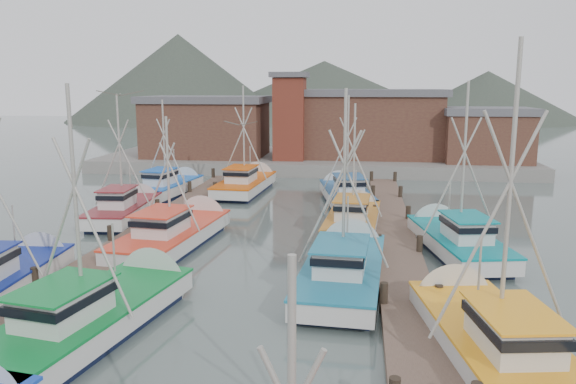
# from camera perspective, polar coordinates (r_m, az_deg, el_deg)

# --- Properties ---
(ground) EXTENTS (260.00, 260.00, 0.00)m
(ground) POSITION_cam_1_polar(r_m,az_deg,el_deg) (24.27, -5.03, -9.61)
(ground) COLOR #4B5B57
(ground) RESTS_ON ground
(dock_left) EXTENTS (2.30, 46.00, 1.50)m
(dock_left) POSITION_cam_1_polar(r_m,az_deg,el_deg) (30.01, -16.58, -5.61)
(dock_left) COLOR #4E3A30
(dock_left) RESTS_ON ground
(dock_right) EXTENTS (2.30, 46.00, 1.50)m
(dock_right) POSITION_cam_1_polar(r_m,az_deg,el_deg) (27.58, 11.29, -6.81)
(dock_right) COLOR #4E3A30
(dock_right) RESTS_ON ground
(quay) EXTENTS (44.00, 16.00, 1.20)m
(quay) POSITION_cam_1_polar(r_m,az_deg,el_deg) (59.93, 2.55, 3.20)
(quay) COLOR gray
(quay) RESTS_ON ground
(shed_left) EXTENTS (12.72, 8.48, 6.20)m
(shed_left) POSITION_cam_1_polar(r_m,az_deg,el_deg) (59.55, -8.27, 6.67)
(shed_left) COLOR brown
(shed_left) RESTS_ON quay
(shed_center) EXTENTS (14.84, 9.54, 6.90)m
(shed_center) POSITION_cam_1_polar(r_m,az_deg,el_deg) (59.34, 8.40, 6.99)
(shed_center) COLOR brown
(shed_center) RESTS_ON quay
(shed_right) EXTENTS (8.48, 6.36, 5.20)m
(shed_right) POSITION_cam_1_polar(r_m,az_deg,el_deg) (57.66, 19.47, 5.54)
(shed_right) COLOR brown
(shed_right) RESTS_ON quay
(lookout_tower) EXTENTS (3.60, 3.60, 8.50)m
(lookout_tower) POSITION_cam_1_polar(r_m,az_deg,el_deg) (55.73, 0.17, 7.76)
(lookout_tower) COLOR maroon
(lookout_tower) RESTS_ON quay
(distant_hills) EXTENTS (175.00, 140.00, 42.00)m
(distant_hills) POSITION_cam_1_polar(r_m,az_deg,el_deg) (146.13, 0.40, 7.40)
(distant_hills) COLOR #3E473B
(distant_hills) RESTS_ON ground
(boat_4) EXTENTS (4.73, 10.36, 9.42)m
(boat_4) POSITION_cam_1_polar(r_m,az_deg,el_deg) (20.99, -18.70, -11.49)
(boat_4) COLOR black
(boat_4) RESTS_ON ground
(boat_5) EXTENTS (3.81, 10.23, 9.26)m
(boat_5) POSITION_cam_1_polar(r_m,az_deg,el_deg) (24.63, 5.75, -7.64)
(boat_5) COLOR black
(boat_5) RESTS_ON ground
(boat_6) EXTENTS (3.95, 8.87, 9.79)m
(boat_6) POSITION_cam_1_polar(r_m,az_deg,el_deg) (26.06, -26.79, -7.72)
(boat_6) COLOR black
(boat_6) RESTS_ON ground
(boat_7) EXTENTS (4.53, 9.98, 10.60)m
(boat_7) POSITION_cam_1_polar(r_m,az_deg,el_deg) (19.17, 19.67, -13.70)
(boat_7) COLOR black
(boat_7) RESTS_ON ground
(boat_8) EXTENTS (4.14, 10.33, 7.85)m
(boat_8) POSITION_cam_1_polar(r_m,az_deg,el_deg) (30.76, -11.21, -4.07)
(boat_8) COLOR black
(boat_8) RESTS_ON ground
(boat_9) EXTENTS (3.40, 9.15, 8.23)m
(boat_9) POSITION_cam_1_polar(r_m,az_deg,el_deg) (33.42, 6.69, -2.75)
(boat_9) COLOR black
(boat_9) RESTS_ON ground
(boat_10) EXTENTS (3.54, 8.72, 8.64)m
(boat_10) POSITION_cam_1_polar(r_m,az_deg,el_deg) (37.56, -16.08, -1.60)
(boat_10) COLOR black
(boat_10) RESTS_ON ground
(boat_11) EXTENTS (4.49, 9.47, 9.46)m
(boat_11) POSITION_cam_1_polar(r_m,az_deg,el_deg) (30.11, 16.53, -4.62)
(boat_11) COLOR black
(boat_11) RESTS_ON ground
(boat_12) EXTENTS (3.81, 10.01, 9.36)m
(boat_12) POSITION_cam_1_polar(r_m,az_deg,el_deg) (45.50, -4.18, 0.89)
(boat_12) COLOR black
(boat_12) RESTS_ON ground
(boat_13) EXTENTS (4.51, 9.75, 8.62)m
(boat_13) POSITION_cam_1_polar(r_m,az_deg,el_deg) (41.17, 5.84, -0.18)
(boat_13) COLOR black
(boat_13) RESTS_ON ground
(boat_14) EXTENTS (3.67, 9.02, 8.15)m
(boat_14) POSITION_cam_1_polar(r_m,az_deg,el_deg) (44.84, -11.93, 0.54)
(boat_14) COLOR black
(boat_14) RESTS_ON ground
(gull_near) EXTENTS (1.52, 0.66, 0.24)m
(gull_near) POSITION_cam_1_polar(r_m,az_deg,el_deg) (19.01, -16.69, 9.52)
(gull_near) COLOR gray
(gull_near) RESTS_ON ground
(gull_far) EXTENTS (1.55, 0.65, 0.24)m
(gull_far) POSITION_cam_1_polar(r_m,az_deg,el_deg) (25.14, -4.85, 6.92)
(gull_far) COLOR gray
(gull_far) RESTS_ON ground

